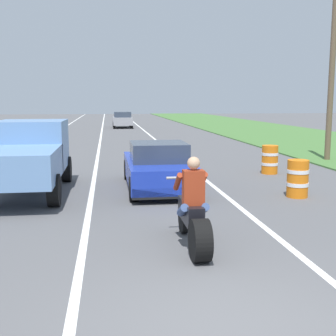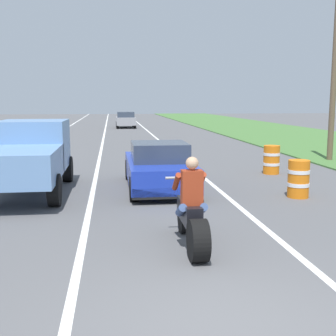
# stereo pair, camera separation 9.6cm
# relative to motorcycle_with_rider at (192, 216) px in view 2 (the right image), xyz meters

# --- Properties ---
(ground_plane) EXTENTS (160.00, 160.00, 0.00)m
(ground_plane) POSITION_rel_motorcycle_with_rider_xyz_m (-0.10, -2.80, -0.59)
(ground_plane) COLOR #565659
(lane_stripe_left_solid) EXTENTS (0.14, 120.00, 0.01)m
(lane_stripe_left_solid) POSITION_rel_motorcycle_with_rider_xyz_m (-5.50, 17.20, -0.59)
(lane_stripe_left_solid) COLOR white
(lane_stripe_left_solid) RESTS_ON ground
(lane_stripe_right_solid) EXTENTS (0.14, 120.00, 0.01)m
(lane_stripe_right_solid) POSITION_rel_motorcycle_with_rider_xyz_m (1.70, 17.20, -0.59)
(lane_stripe_right_solid) COLOR white
(lane_stripe_right_solid) RESTS_ON ground
(lane_stripe_centre_dashed) EXTENTS (0.14, 120.00, 0.01)m
(lane_stripe_centre_dashed) POSITION_rel_motorcycle_with_rider_xyz_m (-1.90, 17.20, -0.59)
(lane_stripe_centre_dashed) COLOR white
(lane_stripe_centre_dashed) RESTS_ON ground
(grass_verge_right) EXTENTS (10.00, 120.00, 0.06)m
(grass_verge_right) POSITION_rel_motorcycle_with_rider_xyz_m (11.82, 17.20, -0.56)
(grass_verge_right) COLOR #477538
(grass_verge_right) RESTS_ON ground
(motorcycle_with_rider) EXTENTS (0.70, 2.21, 1.62)m
(motorcycle_with_rider) POSITION_rel_motorcycle_with_rider_xyz_m (0.00, 0.00, 0.00)
(motorcycle_with_rider) COLOR black
(motorcycle_with_rider) RESTS_ON ground
(sports_car_blue) EXTENTS (1.84, 4.30, 1.37)m
(sports_car_blue) POSITION_rel_motorcycle_with_rider_xyz_m (0.01, 5.33, 0.04)
(sports_car_blue) COLOR #1E38B2
(sports_car_blue) RESTS_ON ground
(pickup_truck_left_lane_light_blue) EXTENTS (2.02, 4.80, 1.98)m
(pickup_truck_left_lane_light_blue) POSITION_rel_motorcycle_with_rider_xyz_m (-3.62, 5.12, 0.51)
(pickup_truck_left_lane_light_blue) COLOR #6B93C6
(pickup_truck_left_lane_light_blue) RESTS_ON ground
(utility_pole_roadside) EXTENTS (0.24, 0.24, 7.05)m
(utility_pole_roadside) POSITION_rel_motorcycle_with_rider_xyz_m (7.86, 10.26, 2.93)
(utility_pole_roadside) COLOR brown
(utility_pole_roadside) RESTS_ON ground
(construction_barrel_nearest) EXTENTS (0.58, 0.58, 1.00)m
(construction_barrel_nearest) POSITION_rel_motorcycle_with_rider_xyz_m (3.56, 3.69, -0.09)
(construction_barrel_nearest) COLOR orange
(construction_barrel_nearest) RESTS_ON ground
(construction_barrel_mid) EXTENTS (0.58, 0.58, 1.00)m
(construction_barrel_mid) POSITION_rel_motorcycle_with_rider_xyz_m (4.21, 7.42, -0.09)
(construction_barrel_mid) COLOR orange
(construction_barrel_mid) RESTS_ON ground
(distant_car_far_ahead) EXTENTS (1.80, 4.00, 1.50)m
(distant_car_far_ahead) POSITION_rel_motorcycle_with_rider_xyz_m (-0.00, 34.46, 0.18)
(distant_car_far_ahead) COLOR #99999E
(distant_car_far_ahead) RESTS_ON ground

